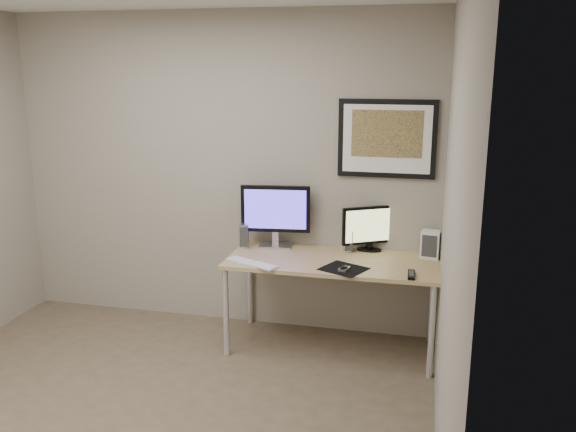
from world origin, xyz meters
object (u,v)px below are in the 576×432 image
(framed_art, at_px, (387,139))
(monitor_tv, at_px, (370,227))
(monitor_large, at_px, (275,213))
(speaker_left, at_px, (244,236))
(speaker_right, at_px, (348,240))
(fan_unit, at_px, (430,244))
(desk, at_px, (333,267))
(keyboard, at_px, (252,263))

(framed_art, xyz_separation_m, monitor_tv, (-0.10, -0.05, -0.70))
(monitor_tv, bearing_deg, monitor_large, 155.70)
(framed_art, distance_m, speaker_left, 1.37)
(speaker_right, bearing_deg, monitor_tv, 2.90)
(speaker_left, relative_size, fan_unit, 0.91)
(speaker_left, bearing_deg, framed_art, -3.49)
(monitor_large, height_order, monitor_tv, monitor_large)
(monitor_large, relative_size, monitor_tv, 1.34)
(desk, height_order, speaker_right, speaker_right)
(desk, height_order, framed_art, framed_art)
(monitor_large, xyz_separation_m, fan_unit, (1.23, -0.00, -0.17))
(monitor_tv, height_order, speaker_right, monitor_tv)
(monitor_large, bearing_deg, fan_unit, -7.22)
(speaker_right, distance_m, keyboard, 0.82)
(fan_unit, bearing_deg, monitor_large, -171.70)
(framed_art, relative_size, monitor_large, 1.35)
(framed_art, relative_size, monitor_tv, 1.80)
(speaker_left, bearing_deg, keyboard, -78.49)
(speaker_right, bearing_deg, desk, -126.47)
(monitor_tv, bearing_deg, keyboard, -176.09)
(speaker_left, bearing_deg, desk, -23.97)
(monitor_tv, bearing_deg, speaker_right, 169.35)
(monitor_large, bearing_deg, monitor_tv, -1.80)
(speaker_left, bearing_deg, monitor_tv, -5.11)
(framed_art, bearing_deg, keyboard, -147.48)
(monitor_large, distance_m, speaker_right, 0.62)
(speaker_right, bearing_deg, monitor_large, 165.33)
(speaker_right, distance_m, fan_unit, 0.63)
(framed_art, bearing_deg, monitor_tv, -155.45)
(desk, relative_size, monitor_large, 2.87)
(speaker_left, bearing_deg, speaker_right, -7.28)
(desk, distance_m, fan_unit, 0.77)
(desk, distance_m, keyboard, 0.63)
(desk, bearing_deg, keyboard, -155.94)
(desk, relative_size, keyboard, 3.61)
(monitor_large, xyz_separation_m, keyboard, (-0.06, -0.47, -0.27))
(keyboard, height_order, fan_unit, fan_unit)
(framed_art, xyz_separation_m, speaker_left, (-1.10, -0.19, -0.79))
(monitor_tv, bearing_deg, framed_art, -4.97)
(fan_unit, bearing_deg, speaker_right, -173.10)
(monitor_tv, height_order, fan_unit, monitor_tv)
(keyboard, bearing_deg, fan_unit, 43.66)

